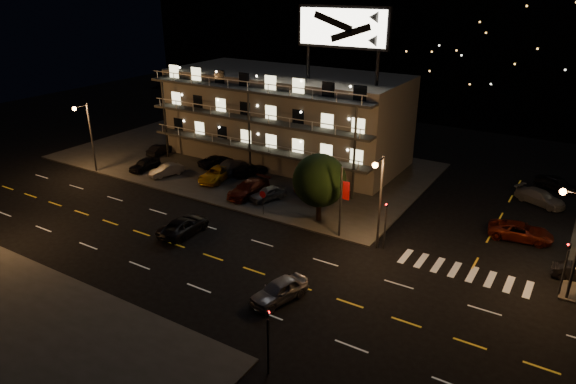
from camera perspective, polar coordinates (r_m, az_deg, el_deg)
The scene contains 28 objects.
ground at distance 40.45m, azimuth -6.14°, elevation -7.95°, with size 140.00×140.00×0.00m, color black.
curb_nw at distance 62.70m, azimuth -5.20°, elevation 3.46°, with size 44.00×24.00×0.15m, color #353533.
motel at distance 62.07m, azimuth -0.16°, elevation 8.43°, with size 28.00×13.80×18.10m.
hill_backdrop at distance 100.36m, azimuth 16.21°, elevation 16.56°, with size 120.00×25.00×24.00m.
streetlight_nw at distance 61.38m, azimuth -21.36°, elevation 6.35°, with size 0.44×1.92×8.00m.
streetlight_nc at distance 40.67m, azimuth 10.09°, elevation -0.19°, with size 0.44×1.92×8.00m.
streetlight_ne at distance 38.74m, azimuth 29.30°, elevation -4.08°, with size 1.92×0.44×8.00m.
signal_nw at distance 41.95m, azimuth 10.79°, elevation -3.10°, with size 0.20×0.27×4.60m.
signal_sw at distance 28.88m, azimuth -2.26°, elevation -15.64°, with size 0.20×0.27×4.60m.
signal_ne at distance 39.93m, azimuth 28.48°, elevation -7.01°, with size 0.27×0.20×4.60m.
banner_north at distance 42.89m, azimuth 5.97°, elevation -0.96°, with size 0.83×0.16×6.40m.
stop_sign at distance 47.43m, azimuth -2.81°, elevation -0.76°, with size 0.91×0.11×2.61m.
tree at distance 45.53m, azimuth 3.47°, elevation 1.15°, with size 4.98×4.79×6.27m.
lot_car_0 at distance 61.30m, azimuth -15.65°, elevation 2.99°, with size 1.58×3.94×1.34m, color black.
lot_car_1 at distance 58.88m, azimuth -13.35°, elevation 2.38°, with size 1.34×3.84×1.27m, color gray.
lot_car_2 at distance 56.43m, azimuth -8.00°, elevation 1.97°, with size 2.29×4.97×1.38m, color #EEAF16.
lot_car_3 at distance 52.01m, azimuth -4.42°, elevation 0.39°, with size 2.11×5.19×1.51m, color #52150B.
lot_car_4 at distance 50.98m, azimuth -2.23°, elevation -0.14°, with size 1.56×3.87×1.32m, color gray.
lot_car_5 at distance 66.37m, azimuth -14.01°, elevation 4.60°, with size 1.35×3.87×1.28m, color black.
lot_car_6 at distance 60.78m, azimuth -7.80°, elevation 3.44°, with size 2.13×4.63×1.29m, color black.
lot_car_7 at distance 58.71m, azimuth -6.37°, elevation 2.91°, with size 2.05×5.05×1.47m, color gray.
lot_car_8 at distance 57.51m, azimuth -4.17°, elevation 2.52°, with size 1.62×4.04×1.38m, color black.
lot_car_9 at distance 53.16m, azimuth 2.48°, elevation 0.81°, with size 1.37×3.92×1.29m, color #52150B.
side_car_1 at distance 47.76m, azimuth 24.43°, elevation -4.01°, with size 2.40×5.20×1.45m, color #52150B.
side_car_2 at distance 56.04m, azimuth 26.23°, elevation -0.53°, with size 1.98×4.87×1.41m, color gray.
side_car_3 at distance 60.61m, azimuth 27.65°, elevation 0.86°, with size 1.71×4.26×1.45m, color black.
road_car_east at distance 35.74m, azimuth -0.98°, elevation -10.86°, with size 1.78×4.42×1.51m, color gray.
road_car_west at distance 45.42m, azimuth -11.48°, elevation -3.70°, with size 2.36×5.12×1.42m, color black.
Camera 1 is at (21.88, -27.24, 20.37)m, focal length 32.00 mm.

